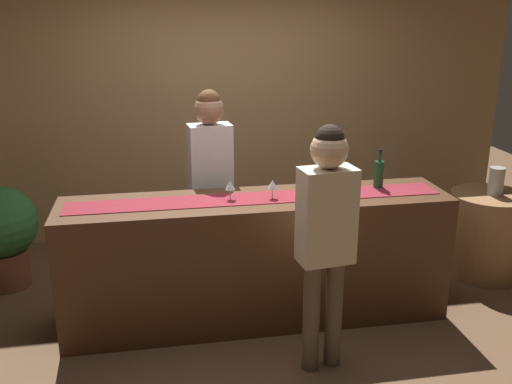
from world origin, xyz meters
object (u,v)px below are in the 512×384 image
Objects in this scene: wine_glass_near_customer at (230,186)px; potted_plant_tall at (2,230)px; vase_on_side_table at (496,181)px; round_side_table at (486,234)px; bartender at (211,170)px; wine_bottle_green at (379,174)px; customer_sipping at (326,225)px; wine_bottle_clear at (334,178)px; wine_glass_mid_counter at (272,185)px.

wine_glass_near_customer is 2.10m from potted_plant_tall.
vase_on_side_table is at bearing 9.91° from wine_glass_near_customer.
wine_glass_near_customer is 2.48m from round_side_table.
wine_glass_near_customer is at bearing 91.79° from bartender.
wine_bottle_green is at bearing 152.15° from bartender.
wine_bottle_green is 1.16m from wine_glass_near_customer.
customer_sipping is 2.24m from round_side_table.
wine_bottle_clear is 0.18× the size of bartender.
bartender is 1.91× the size of potted_plant_tall.
wine_bottle_clear is at bearing -171.44° from wine_bottle_green.
bartender is 2.52m from round_side_table.
round_side_table is at bearing 15.56° from wine_bottle_green.
wine_glass_mid_counter is (-0.85, -0.12, -0.01)m from wine_bottle_green.
round_side_table is 4.18m from potted_plant_tall.
customer_sipping is (-0.28, -0.73, -0.08)m from wine_bottle_clear.
bartender reaches higher than potted_plant_tall.
bartender reaches higher than customer_sipping.
potted_plant_tall is at bearing 173.42° from round_side_table.
wine_bottle_clear is 1.76m from round_side_table.
vase_on_side_table is (1.58, 0.38, -0.22)m from wine_bottle_clear.
wine_glass_near_customer is 0.86m from customer_sipping.
customer_sipping is at bearing -148.75° from round_side_table.
customer_sipping is at bearing 108.44° from bartender.
wine_glass_mid_counter is 0.16× the size of potted_plant_tall.
wine_bottle_green is 0.38m from wine_bottle_clear.
wine_bottle_clear is 2.10× the size of wine_glass_mid_counter.
wine_bottle_green is 2.10× the size of wine_glass_mid_counter.
wine_glass_near_customer is 2.41m from vase_on_side_table.
bartender is 1.03× the size of customer_sipping.
wine_bottle_green is 1.43m from round_side_table.
wine_glass_near_customer is at bearing -169.85° from round_side_table.
wine_bottle_green and wine_bottle_clear have the same top height.
bartender is (-1.23, 0.49, -0.04)m from wine_bottle_green.
vase_on_side_table is at bearing 23.64° from customer_sipping.
potted_plant_tall is (-1.81, 0.90, -0.57)m from wine_glass_near_customer.
customer_sipping reaches higher than round_side_table.
wine_glass_mid_counter is at bearing 99.57° from customer_sipping.
wine_glass_mid_counter is (0.30, -0.03, 0.00)m from wine_glass_near_customer.
customer_sipping is (0.50, -0.70, -0.07)m from wine_glass_near_customer.
wine_bottle_green is 0.34× the size of potted_plant_tall.
round_side_table is (1.84, 1.12, -0.63)m from customer_sipping.
customer_sipping is (-0.65, -0.78, -0.08)m from wine_bottle_green.
bartender is at bearing 97.97° from wine_glass_near_customer.
wine_bottle_green is 0.41× the size of round_side_table.
vase_on_side_table is (1.86, 1.11, -0.14)m from customer_sipping.
vase_on_side_table is at bearing 12.07° from wine_glass_mid_counter.
potted_plant_tall is (-4.15, 0.48, 0.14)m from round_side_table.
wine_bottle_green reaches higher than vase_on_side_table.
vase_on_side_table is at bearing 13.53° from wine_bottle_clear.
wine_glass_near_customer is at bearing 118.69° from customer_sipping.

